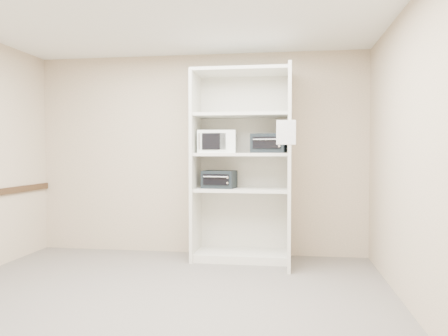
# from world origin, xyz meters

# --- Properties ---
(floor) EXTENTS (4.50, 4.00, 0.01)m
(floor) POSITION_xyz_m (0.00, 0.00, 0.00)
(floor) COLOR #605A54
(floor) RESTS_ON ground
(ceiling) EXTENTS (4.50, 4.00, 0.01)m
(ceiling) POSITION_xyz_m (0.00, 0.00, 2.70)
(ceiling) COLOR white
(wall_back) EXTENTS (4.50, 0.02, 2.70)m
(wall_back) POSITION_xyz_m (0.00, 2.00, 1.35)
(wall_back) COLOR beige
(wall_back) RESTS_ON ground
(wall_front) EXTENTS (4.50, 0.02, 2.70)m
(wall_front) POSITION_xyz_m (0.00, -2.00, 1.35)
(wall_front) COLOR beige
(wall_front) RESTS_ON ground
(wall_right) EXTENTS (0.02, 4.00, 2.70)m
(wall_right) POSITION_xyz_m (2.25, 0.00, 1.35)
(wall_right) COLOR beige
(wall_right) RESTS_ON ground
(shelving_unit) EXTENTS (1.24, 0.92, 2.42)m
(shelving_unit) POSITION_xyz_m (0.67, 1.70, 1.13)
(shelving_unit) COLOR silver
(shelving_unit) RESTS_ON floor
(microwave) EXTENTS (0.51, 0.40, 0.29)m
(microwave) POSITION_xyz_m (0.31, 1.70, 1.51)
(microwave) COLOR white
(microwave) RESTS_ON shelving_unit
(toaster_oven_upper) EXTENTS (0.45, 0.36, 0.24)m
(toaster_oven_upper) POSITION_xyz_m (0.96, 1.67, 1.49)
(toaster_oven_upper) COLOR black
(toaster_oven_upper) RESTS_ON shelving_unit
(toaster_oven_lower) EXTENTS (0.44, 0.36, 0.22)m
(toaster_oven_lower) POSITION_xyz_m (0.34, 1.67, 1.03)
(toaster_oven_lower) COLOR black
(toaster_oven_lower) RESTS_ON shelving_unit
(paper_sign) EXTENTS (0.21, 0.01, 0.27)m
(paper_sign) POSITION_xyz_m (1.18, 1.07, 1.60)
(paper_sign) COLOR white
(paper_sign) RESTS_ON shelving_unit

